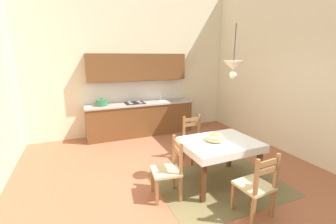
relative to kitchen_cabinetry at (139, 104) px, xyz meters
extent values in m
cube|color=#A86042|center=(-0.05, -2.92, -0.91)|extent=(6.17, 6.99, 0.10)
cube|color=beige|center=(-0.05, 0.33, 1.14)|extent=(6.17, 0.12, 4.00)
cube|color=beige|center=(2.79, -2.92, 1.14)|extent=(0.12, 6.99, 4.00)
cube|color=olive|center=(0.56, -3.07, -0.85)|extent=(2.10, 1.60, 0.01)
cube|color=brown|center=(0.01, -0.04, -0.43)|extent=(2.87, 0.60, 0.86)
cube|color=#ADA8A3|center=(0.01, -0.05, 0.02)|extent=(2.90, 0.63, 0.04)
cube|color=silver|center=(0.01, 0.26, 0.32)|extent=(2.87, 0.01, 0.55)
cube|color=brown|center=(0.01, 0.09, 0.99)|extent=(2.64, 0.34, 0.70)
cube|color=black|center=(0.01, -0.31, -0.81)|extent=(2.83, 0.02, 0.09)
cylinder|color=silver|center=(0.65, -0.04, 0.04)|extent=(0.34, 0.34, 0.02)
cylinder|color=silver|center=(0.65, 0.10, 0.15)|extent=(0.02, 0.02, 0.22)
cube|color=black|center=(-0.14, -0.04, 0.05)|extent=(0.52, 0.42, 0.01)
cylinder|color=silver|center=(-0.27, -0.14, 0.06)|extent=(0.11, 0.11, 0.01)
cylinder|color=silver|center=(-0.01, -0.14, 0.06)|extent=(0.11, 0.11, 0.01)
cylinder|color=silver|center=(-0.27, 0.06, 0.06)|extent=(0.11, 0.11, 0.01)
cylinder|color=silver|center=(-0.01, 0.06, 0.06)|extent=(0.11, 0.11, 0.01)
cylinder|color=#337A4C|center=(-1.00, -0.06, 0.12)|extent=(0.28, 0.28, 0.15)
cylinder|color=#337A4C|center=(-1.00, -0.06, 0.20)|extent=(0.29, 0.29, 0.02)
sphere|color=black|center=(-1.00, -0.06, 0.23)|extent=(0.04, 0.04, 0.04)
cube|color=#56331C|center=(0.56, -2.97, -0.12)|extent=(1.20, 0.90, 0.02)
cube|color=#56331C|center=(0.04, -3.35, -0.49)|extent=(0.07, 0.07, 0.73)
cube|color=#56331C|center=(1.10, -3.34, -0.49)|extent=(0.07, 0.07, 0.73)
cube|color=#56331C|center=(0.02, -2.60, -0.49)|extent=(0.07, 0.07, 0.73)
cube|color=#56331C|center=(1.09, -2.58, -0.49)|extent=(0.07, 0.07, 0.73)
cube|color=white|center=(0.56, -2.97, -0.10)|extent=(1.26, 0.96, 0.00)
cube|color=white|center=(0.57, -3.44, -0.17)|extent=(1.25, 0.03, 0.12)
cube|color=white|center=(0.56, -2.50, -0.17)|extent=(1.25, 0.03, 0.12)
cube|color=white|center=(-0.06, -2.98, -0.17)|extent=(0.02, 0.94, 0.12)
cube|color=white|center=(1.19, -2.96, -0.17)|extent=(0.02, 0.94, 0.12)
cube|color=#D1BC89|center=(0.53, -3.84, -0.43)|extent=(0.45, 0.45, 0.04)
cube|color=#996B42|center=(0.33, -3.67, -0.65)|extent=(0.05, 0.05, 0.41)
cube|color=#996B42|center=(0.69, -3.64, -0.65)|extent=(0.05, 0.05, 0.41)
cube|color=#996B42|center=(0.37, -4.03, -0.39)|extent=(0.05, 0.05, 0.93)
cube|color=#996B42|center=(0.72, -4.00, -0.39)|extent=(0.05, 0.05, 0.93)
cube|color=#996B42|center=(0.54, -4.01, -0.01)|extent=(0.32, 0.05, 0.07)
cube|color=#996B42|center=(0.54, -4.01, -0.12)|extent=(0.32, 0.05, 0.07)
cube|color=#D1BC89|center=(-0.42, -3.02, -0.43)|extent=(0.47, 0.47, 0.04)
cube|color=#996B42|center=(-0.63, -3.17, -0.65)|extent=(0.05, 0.05, 0.41)
cube|color=#996B42|center=(-0.58, -2.81, -0.65)|extent=(0.05, 0.05, 0.41)
cube|color=#996B42|center=(-0.27, -3.22, -0.39)|extent=(0.05, 0.05, 0.93)
cube|color=#996B42|center=(-0.22, -2.86, -0.39)|extent=(0.05, 0.05, 0.93)
cube|color=#996B42|center=(-0.24, -3.04, -0.01)|extent=(0.07, 0.32, 0.07)
cube|color=#996B42|center=(-0.24, -3.04, -0.12)|extent=(0.07, 0.32, 0.07)
cube|color=#D1BC89|center=(0.61, -2.08, -0.43)|extent=(0.42, 0.42, 0.04)
cube|color=#996B42|center=(0.79, -2.26, -0.65)|extent=(0.04, 0.04, 0.41)
cube|color=#996B42|center=(0.43, -2.26, -0.65)|extent=(0.04, 0.04, 0.41)
cube|color=#996B42|center=(0.79, -1.90, -0.39)|extent=(0.04, 0.04, 0.93)
cube|color=#996B42|center=(0.43, -1.90, -0.39)|extent=(0.04, 0.04, 0.93)
cube|color=#996B42|center=(0.61, -1.90, -0.01)|extent=(0.32, 0.02, 0.07)
cube|color=#996B42|center=(0.61, -1.90, -0.12)|extent=(0.32, 0.02, 0.07)
cylinder|color=tan|center=(0.48, -2.93, -0.09)|extent=(0.17, 0.17, 0.02)
cylinder|color=tan|center=(0.48, -2.93, -0.04)|extent=(0.30, 0.30, 0.07)
sphere|color=gold|center=(0.43, -2.92, -0.03)|extent=(0.09, 0.09, 0.09)
sphere|color=gold|center=(0.53, -2.95, -0.04)|extent=(0.08, 0.08, 0.08)
sphere|color=gold|center=(0.48, -2.90, -0.03)|extent=(0.10, 0.10, 0.10)
cylinder|color=black|center=(0.68, -3.05, 1.46)|extent=(0.01, 0.01, 0.57)
cone|color=silver|center=(0.68, -3.05, 1.14)|extent=(0.32, 0.32, 0.14)
sphere|color=white|center=(0.68, -3.05, 1.00)|extent=(0.11, 0.11, 0.11)
camera|label=1|loc=(-1.58, -5.92, 1.27)|focal=24.15mm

